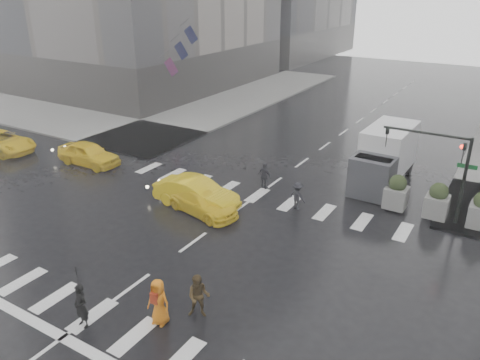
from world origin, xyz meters
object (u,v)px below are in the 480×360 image
Objects in this scene: taxi_front at (89,154)px; box_truck at (384,156)px; taxi_mid at (196,193)px; pedestrian_brown at (199,296)px; traffic_signal_pole at (444,160)px; pedestrian_orange at (159,302)px.

taxi_front is 18.45m from box_truck.
box_truck is at bearing -42.68° from taxi_mid.
box_truck reaches higher than pedestrian_brown.
taxi_mid is (9.63, -1.37, 0.02)m from taxi_front.
box_truck is at bearing 137.60° from traffic_signal_pole.
traffic_signal_pole reaches higher than pedestrian_brown.
box_truck is at bearing -69.50° from taxi_front.
taxi_front is 0.94× the size of taxi_mid.
pedestrian_orange is 0.28× the size of box_truck.
taxi_front is at bearing 81.74° from taxi_mid.
pedestrian_orange is 9.21m from taxi_mid.
taxi_mid is (-4.36, 8.11, -0.11)m from pedestrian_orange.
taxi_mid is at bearing 100.04° from pedestrian_brown.
box_truck is at bearing 71.95° from pedestrian_orange.
taxi_front is 9.72m from taxi_mid.
traffic_signal_pole is at bearing -66.22° from taxi_mid.
pedestrian_brown is at bearing -143.29° from taxi_mid.
pedestrian_orange is at bearing -117.23° from traffic_signal_pole.
taxi_front is at bearing 123.64° from pedestrian_brown.
traffic_signal_pole reaches higher than taxi_front.
traffic_signal_pole is 21.14m from taxi_front.
pedestrian_orange is (-0.96, -1.02, 0.04)m from pedestrian_brown.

